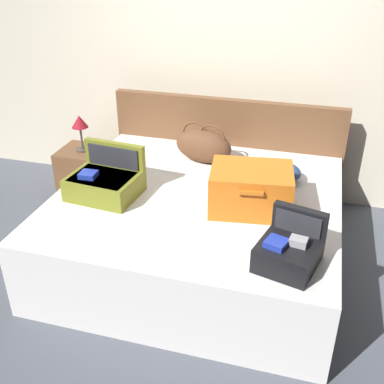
# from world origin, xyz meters

# --- Properties ---
(ground_plane) EXTENTS (12.00, 12.00, 0.00)m
(ground_plane) POSITION_xyz_m (0.00, 0.00, 0.00)
(ground_plane) COLOR #4C515B
(back_wall) EXTENTS (8.00, 0.10, 2.60)m
(back_wall) POSITION_xyz_m (0.00, 1.65, 1.30)
(back_wall) COLOR beige
(back_wall) RESTS_ON ground
(bed) EXTENTS (2.02, 1.90, 0.56)m
(bed) POSITION_xyz_m (0.00, 0.40, 0.28)
(bed) COLOR silver
(bed) RESTS_ON ground
(headboard) EXTENTS (2.06, 0.08, 0.98)m
(headboard) POSITION_xyz_m (0.00, 1.39, 0.49)
(headboard) COLOR brown
(headboard) RESTS_ON ground
(hard_case_large) EXTENTS (0.59, 0.48, 0.30)m
(hard_case_large) POSITION_xyz_m (0.40, 0.32, 0.71)
(hard_case_large) COLOR #D16619
(hard_case_large) RESTS_ON bed
(hard_case_medium) EXTENTS (0.51, 0.44, 0.35)m
(hard_case_medium) POSITION_xyz_m (-0.64, 0.23, 0.67)
(hard_case_medium) COLOR olive
(hard_case_medium) RESTS_ON bed
(hard_case_small) EXTENTS (0.39, 0.42, 0.30)m
(hard_case_small) POSITION_xyz_m (0.71, -0.24, 0.66)
(hard_case_small) COLOR black
(hard_case_small) RESTS_ON bed
(duffel_bag) EXTENTS (0.52, 0.33, 0.34)m
(duffel_bag) POSITION_xyz_m (-0.10, 0.97, 0.71)
(duffel_bag) COLOR brown
(duffel_bag) RESTS_ON bed
(pillow_near_headboard) EXTENTS (0.43, 0.32, 0.16)m
(pillow_near_headboard) POSITION_xyz_m (0.50, 0.78, 0.64)
(pillow_near_headboard) COLOR navy
(pillow_near_headboard) RESTS_ON bed
(nightstand) EXTENTS (0.44, 0.40, 0.47)m
(nightstand) POSITION_xyz_m (-1.29, 1.10, 0.23)
(nightstand) COLOR brown
(nightstand) RESTS_ON ground
(table_lamp) EXTENTS (0.15, 0.15, 0.34)m
(table_lamp) POSITION_xyz_m (-1.29, 1.10, 0.72)
(table_lamp) COLOR #3F3833
(table_lamp) RESTS_ON nightstand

